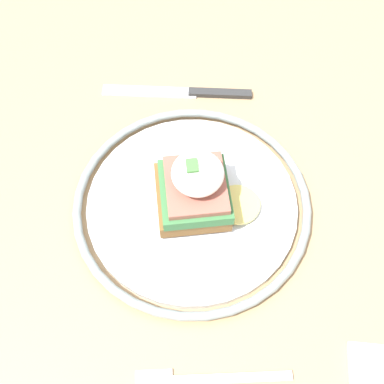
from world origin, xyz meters
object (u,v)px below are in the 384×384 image
(plate, at_px, (192,204))
(sandwich, at_px, (195,188))
(knife, at_px, (189,93))
(fork, at_px, (205,379))

(plate, bearing_deg, sandwich, -109.08)
(plate, relative_size, knife, 1.37)
(fork, relative_size, knife, 0.76)
(knife, bearing_deg, sandwich, 176.10)
(knife, bearing_deg, plate, 174.88)
(plate, height_order, fork, plate)
(plate, relative_size, fork, 1.79)
(plate, distance_m, fork, 0.19)
(knife, bearing_deg, fork, 176.18)
(fork, bearing_deg, knife, -3.82)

